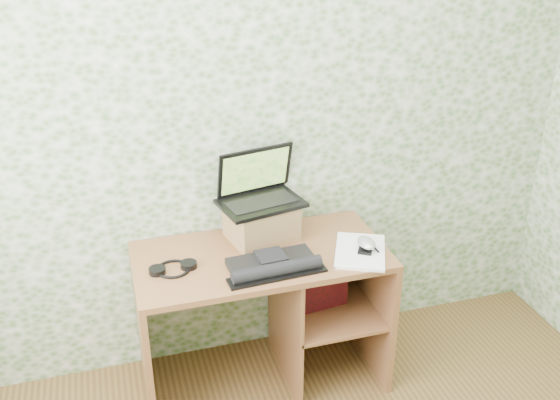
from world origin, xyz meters
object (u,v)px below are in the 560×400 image
object	(u,v)px
desk	(275,295)
keyboard	(274,265)
riser	(261,222)
laptop	(259,190)
notepad	(360,251)

from	to	relation	value
desk	keyboard	world-z (taller)	keyboard
desk	riser	xyz separation A→B (m)	(-0.04, 0.12, 0.36)
riser	laptop	bearing A→B (deg)	90.00
desk	riser	world-z (taller)	riser
laptop	notepad	bearing A→B (deg)	-49.29
desk	laptop	bearing A→B (deg)	102.73
riser	laptop	size ratio (longest dim) A/B	0.70
riser	desk	bearing A→B (deg)	-72.90
riser	notepad	xyz separation A→B (m)	(0.41, -0.27, -0.08)
riser	keyboard	distance (m)	0.30
desk	keyboard	xyz separation A→B (m)	(-0.06, -0.18, 0.29)
desk	notepad	bearing A→B (deg)	-22.54
keyboard	notepad	size ratio (longest dim) A/B	1.39
laptop	keyboard	distance (m)	0.40
laptop	keyboard	bearing A→B (deg)	-105.84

